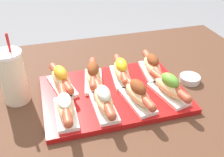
{
  "coord_description": "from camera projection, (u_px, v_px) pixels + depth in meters",
  "views": [
    {
      "loc": [
        -0.21,
        -0.71,
        1.26
      ],
      "look_at": [
        -0.01,
        -0.0,
        0.78
      ],
      "focal_mm": 42.0,
      "sensor_mm": 36.0,
      "label": 1
    }
  ],
  "objects": [
    {
      "name": "hot_dog_1",
      "position": [
        104.0,
        100.0,
        0.79
      ],
      "size": [
        0.06,
        0.2,
        0.08
      ],
      "color": "white",
      "rests_on": "serving_tray"
    },
    {
      "name": "hot_dog_7",
      "position": [
        152.0,
        65.0,
        0.96
      ],
      "size": [
        0.07,
        0.2,
        0.07
      ],
      "color": "white",
      "rests_on": "serving_tray"
    },
    {
      "name": "hot_dog_6",
      "position": [
        121.0,
        70.0,
        0.93
      ],
      "size": [
        0.08,
        0.2,
        0.08
      ],
      "color": "white",
      "rests_on": "serving_tray"
    },
    {
      "name": "sauce_bowl",
      "position": [
        190.0,
        79.0,
        0.96
      ],
      "size": [
        0.07,
        0.07,
        0.02
      ],
      "color": "silver",
      "rests_on": "patio_table"
    },
    {
      "name": "serving_tray",
      "position": [
        114.0,
        94.0,
        0.88
      ],
      "size": [
        0.47,
        0.33,
        0.02
      ],
      "color": "#B71414",
      "rests_on": "patio_table"
    },
    {
      "name": "hot_dog_4",
      "position": [
        61.0,
        79.0,
        0.88
      ],
      "size": [
        0.09,
        0.19,
        0.08
      ],
      "color": "white",
      "rests_on": "serving_tray"
    },
    {
      "name": "hot_dog_2",
      "position": [
        138.0,
        93.0,
        0.81
      ],
      "size": [
        0.08,
        0.2,
        0.08
      ],
      "color": "white",
      "rests_on": "serving_tray"
    },
    {
      "name": "hot_dog_3",
      "position": [
        169.0,
        87.0,
        0.84
      ],
      "size": [
        0.09,
        0.19,
        0.08
      ],
      "color": "white",
      "rests_on": "serving_tray"
    },
    {
      "name": "hot_dog_5",
      "position": [
        93.0,
        74.0,
        0.91
      ],
      "size": [
        0.09,
        0.2,
        0.08
      ],
      "color": "white",
      "rests_on": "serving_tray"
    },
    {
      "name": "drink_cup",
      "position": [
        13.0,
        77.0,
        0.82
      ],
      "size": [
        0.09,
        0.09,
        0.24
      ],
      "color": "beige",
      "rests_on": "patio_table"
    },
    {
      "name": "hot_dog_0",
      "position": [
        65.0,
        106.0,
        0.76
      ],
      "size": [
        0.06,
        0.2,
        0.06
      ],
      "color": "white",
      "rests_on": "serving_tray"
    }
  ]
}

